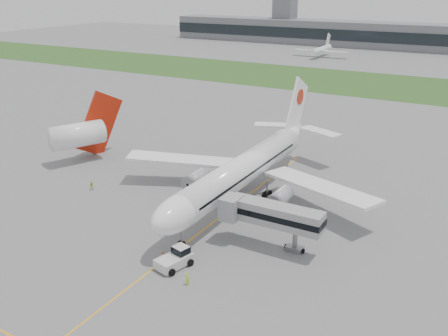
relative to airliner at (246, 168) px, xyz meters
The scene contains 14 objects.
ground 7.47m from the airliner, 90.00° to the right, with size 600.00×600.00×0.00m, color gray.
apron_markings 11.38m from the airliner, 90.00° to the right, with size 70.00×70.00×0.04m, color #FFA516, non-canonical shape.
grass_strip 115.27m from the airliner, 90.00° to the left, with size 600.00×50.00×0.02m, color #32541F.
terminal_building 225.01m from the airliner, 90.00° to the left, with size 320.00×22.30×14.00m.
control_tower 244.38m from the airliner, 111.62° to the left, with size 12.00×12.00×56.00m, color slate, non-canonical shape.
airliner is the anchor object (origin of this frame).
pushback_tug 24.98m from the airliner, 84.88° to the right, with size 4.25×5.41×2.51m.
jet_bridge 17.30m from the airliner, 51.96° to the right, with size 14.75×4.21×6.83m.
safety_cone_left 23.57m from the airliner, 93.01° to the right, with size 0.35×0.35×0.49m, color #DF560B.
safety_cone_right 24.18m from the airliner, 88.78° to the right, with size 0.43×0.43×0.59m, color #DF560B.
ground_crew_near 28.49m from the airliner, 77.66° to the right, with size 0.61×0.40×1.67m, color #D1FF2A.
ground_crew_far 28.43m from the airliner, 157.57° to the right, with size 0.79×0.61×1.62m, color #ADCB21.
neighbor_aircraft 39.23m from the airliner, behind, with size 9.03×18.07×14.71m.
distant_aircraft_left 179.17m from the airliner, 105.08° to the left, with size 27.78×24.51×10.62m, color white, non-canonical shape.
Camera 1 is at (36.40, -66.80, 35.72)m, focal length 40.00 mm.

